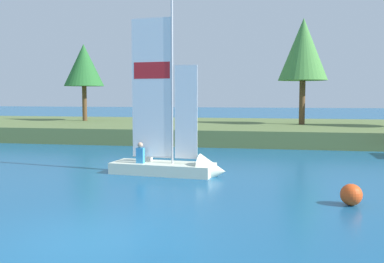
# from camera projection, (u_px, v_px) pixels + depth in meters

# --- Properties ---
(ground_plane) EXTENTS (200.00, 200.00, 0.00)m
(ground_plane) POSITION_uv_depth(u_px,v_px,m) (89.00, 241.00, 8.68)
(ground_plane) COLOR #195684
(shore_bank) EXTENTS (80.00, 14.02, 0.97)m
(shore_bank) POSITION_uv_depth(u_px,v_px,m) (221.00, 130.00, 31.12)
(shore_bank) COLOR #5B703D
(shore_bank) RESTS_ON ground
(shoreline_tree_midleft) EXTENTS (3.09, 3.09, 5.97)m
(shoreline_tree_midleft) POSITION_uv_depth(u_px,v_px,m) (84.00, 66.00, 33.57)
(shoreline_tree_midleft) COLOR brown
(shoreline_tree_midleft) RESTS_ON shore_bank
(shoreline_tree_centre) EXTENTS (3.32, 3.32, 7.20)m
(shoreline_tree_centre) POSITION_uv_depth(u_px,v_px,m) (303.00, 50.00, 29.15)
(shoreline_tree_centre) COLOR brown
(shoreline_tree_centre) RESTS_ON shore_bank
(sailboat) EXTENTS (4.46, 1.76, 6.80)m
(sailboat) POSITION_uv_depth(u_px,v_px,m) (179.00, 161.00, 15.96)
(sailboat) COLOR silver
(sailboat) RESTS_ON ground
(channel_buoy) EXTENTS (0.58, 0.58, 0.58)m
(channel_buoy) POSITION_uv_depth(u_px,v_px,m) (351.00, 195.00, 11.50)
(channel_buoy) COLOR #E54C19
(channel_buoy) RESTS_ON ground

